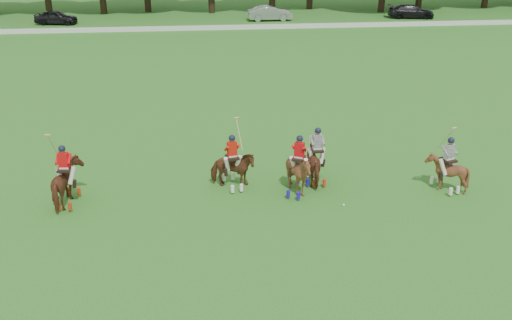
{
  "coord_description": "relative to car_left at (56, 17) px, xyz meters",
  "views": [
    {
      "loc": [
        -1.68,
        -15.55,
        10.04
      ],
      "look_at": [
        0.33,
        4.2,
        1.4
      ],
      "focal_mm": 40.0,
      "sensor_mm": 36.0,
      "label": 1
    }
  ],
  "objects": [
    {
      "name": "ground",
      "position": [
        15.34,
        -42.5,
        -0.68
      ],
      "size": [
        180.0,
        180.0,
        0.0
      ],
      "primitive_type": "plane",
      "color": "#25661D",
      "rests_on": "ground"
    },
    {
      "name": "boundary_rail",
      "position": [
        15.34,
        -4.5,
        -0.46
      ],
      "size": [
        120.0,
        0.1,
        0.44
      ],
      "primitive_type": "cube",
      "color": "white",
      "rests_on": "ground"
    },
    {
      "name": "car_left",
      "position": [
        0.0,
        0.0,
        0.0
      ],
      "size": [
        4.2,
        2.16,
        1.37
      ],
      "primitive_type": "imported",
      "rotation": [
        0.0,
        0.0,
        1.43
      ],
      "color": "black",
      "rests_on": "ground"
    },
    {
      "name": "car_mid",
      "position": [
        21.0,
        0.0,
        0.04
      ],
      "size": [
        4.43,
        1.67,
        1.45
      ],
      "primitive_type": "imported",
      "rotation": [
        0.0,
        0.0,
        1.6
      ],
      "color": "#A5A6AB",
      "rests_on": "ground"
    },
    {
      "name": "car_right",
      "position": [
        35.7,
        0.0,
        -0.01
      ],
      "size": [
        4.89,
        2.59,
        1.35
      ],
      "primitive_type": "imported",
      "rotation": [
        0.0,
        0.0,
        1.42
      ],
      "color": "black",
      "rests_on": "ground"
    },
    {
      "name": "polo_red_a",
      "position": [
        8.63,
        -38.5,
        0.17
      ],
      "size": [
        1.25,
        2.03,
        2.9
      ],
      "color": "#542E16",
      "rests_on": "ground"
    },
    {
      "name": "polo_red_b",
      "position": [
        14.81,
        -37.72,
        0.1
      ],
      "size": [
        1.76,
        1.6,
        2.77
      ],
      "color": "#542E16",
      "rests_on": "ground"
    },
    {
      "name": "polo_red_c",
      "position": [
        17.31,
        -38.47,
        0.19
      ],
      "size": [
        1.92,
        1.99,
        2.39
      ],
      "color": "#542E16",
      "rests_on": "ground"
    },
    {
      "name": "polo_stripe_a",
      "position": [
        18.19,
        -37.52,
        0.15
      ],
      "size": [
        1.2,
        1.96,
        2.32
      ],
      "color": "#542E16",
      "rests_on": "ground"
    },
    {
      "name": "polo_stripe_b",
      "position": [
        23.08,
        -38.8,
        0.1
      ],
      "size": [
        1.57,
        1.67,
        2.75
      ],
      "color": "#542E16",
      "rests_on": "ground"
    },
    {
      "name": "polo_ball",
      "position": [
        18.82,
        -39.71,
        -0.64
      ],
      "size": [
        0.09,
        0.09,
        0.09
      ],
      "primitive_type": "sphere",
      "color": "white",
      "rests_on": "ground"
    }
  ]
}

